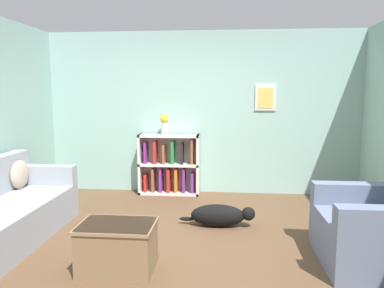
{
  "coord_description": "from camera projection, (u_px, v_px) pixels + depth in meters",
  "views": [
    {
      "loc": [
        0.38,
        -3.82,
        1.64
      ],
      "look_at": [
        0.0,
        0.4,
        1.05
      ],
      "focal_mm": 35.0,
      "sensor_mm": 36.0,
      "label": 1
    }
  ],
  "objects": [
    {
      "name": "ground_plane",
      "position": [
        189.0,
        245.0,
        4.03
      ],
      "size": [
        14.0,
        14.0,
        0.0
      ],
      "primitive_type": "plane",
      "color": "brown"
    },
    {
      "name": "coffee_table",
      "position": [
        117.0,
        246.0,
        3.44
      ],
      "size": [
        0.69,
        0.5,
        0.45
      ],
      "color": "#846647",
      "rests_on": "ground_plane"
    },
    {
      "name": "dog",
      "position": [
        220.0,
        215.0,
        4.59
      ],
      "size": [
        0.93,
        0.25,
        0.28
      ],
      "color": "black",
      "rests_on": "ground_plane"
    },
    {
      "name": "vase",
      "position": [
        165.0,
        123.0,
        5.93
      ],
      "size": [
        0.14,
        0.14,
        0.33
      ],
      "color": "silver",
      "rests_on": "bookshelf"
    },
    {
      "name": "wall_back",
      "position": [
        202.0,
        113.0,
        6.07
      ],
      "size": [
        5.6,
        0.13,
        2.6
      ],
      "color": "#93BCB2",
      "rests_on": "ground_plane"
    },
    {
      "name": "bookshelf",
      "position": [
        169.0,
        166.0,
        6.04
      ],
      "size": [
        0.97,
        0.29,
        0.97
      ],
      "color": "silver",
      "rests_on": "ground_plane"
    },
    {
      "name": "recliner_chair",
      "position": [
        384.0,
        229.0,
        3.55
      ],
      "size": [
        1.04,
        1.02,
        1.01
      ],
      "color": "slate",
      "rests_on": "ground_plane"
    }
  ]
}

